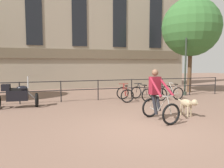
{
  "coord_description": "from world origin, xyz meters",
  "views": [
    {
      "loc": [
        -2.74,
        -5.66,
        1.9
      ],
      "look_at": [
        0.0,
        2.86,
        1.05
      ],
      "focal_mm": 35.0,
      "sensor_mm": 36.0,
      "label": 1
    }
  ],
  "objects_px": {
    "parked_motorcycle": "(17,95)",
    "parked_bicycle_far_end": "(172,92)",
    "cyclist_with_bike": "(158,97)",
    "parked_bicycle_mid_left": "(142,93)",
    "parked_bicycle_mid_right": "(157,92)",
    "parked_bicycle_near_lamp": "(125,94)",
    "street_lamp": "(186,58)",
    "dog": "(188,104)"
  },
  "relations": [
    {
      "from": "parked_motorcycle",
      "to": "street_lamp",
      "type": "distance_m",
      "value": 9.33
    },
    {
      "from": "street_lamp",
      "to": "parked_bicycle_mid_left",
      "type": "bearing_deg",
      "value": -166.43
    },
    {
      "from": "parked_bicycle_mid_right",
      "to": "parked_motorcycle",
      "type": "bearing_deg",
      "value": 9.38
    },
    {
      "from": "parked_bicycle_near_lamp",
      "to": "parked_motorcycle",
      "type": "bearing_deg",
      "value": 10.54
    },
    {
      "from": "cyclist_with_bike",
      "to": "parked_bicycle_mid_left",
      "type": "xyz_separation_m",
      "value": [
        1.23,
        3.81,
        -0.41
      ]
    },
    {
      "from": "dog",
      "to": "street_lamp",
      "type": "distance_m",
      "value": 5.77
    },
    {
      "from": "parked_bicycle_mid_right",
      "to": "street_lamp",
      "type": "bearing_deg",
      "value": -153.49
    },
    {
      "from": "dog",
      "to": "parked_bicycle_mid_left",
      "type": "height_order",
      "value": "parked_bicycle_mid_left"
    },
    {
      "from": "parked_motorcycle",
      "to": "parked_bicycle_mid_left",
      "type": "distance_m",
      "value": 5.93
    },
    {
      "from": "parked_bicycle_mid_left",
      "to": "parked_bicycle_far_end",
      "type": "distance_m",
      "value": 1.85
    },
    {
      "from": "dog",
      "to": "street_lamp",
      "type": "relative_size",
      "value": 0.23
    },
    {
      "from": "cyclist_with_bike",
      "to": "parked_bicycle_mid_left",
      "type": "bearing_deg",
      "value": 64.93
    },
    {
      "from": "parked_motorcycle",
      "to": "street_lamp",
      "type": "xyz_separation_m",
      "value": [
        9.13,
        0.96,
        1.67
      ]
    },
    {
      "from": "parked_bicycle_mid_left",
      "to": "parked_motorcycle",
      "type": "bearing_deg",
      "value": -5.09
    },
    {
      "from": "dog",
      "to": "parked_bicycle_near_lamp",
      "type": "xyz_separation_m",
      "value": [
        -0.98,
        3.72,
        -0.11
      ]
    },
    {
      "from": "parked_motorcycle",
      "to": "parked_bicycle_far_end",
      "type": "bearing_deg",
      "value": -85.73
    },
    {
      "from": "parked_motorcycle",
      "to": "parked_bicycle_near_lamp",
      "type": "xyz_separation_m",
      "value": [
        5.0,
        0.19,
        -0.2
      ]
    },
    {
      "from": "parked_bicycle_mid_left",
      "to": "parked_bicycle_mid_right",
      "type": "relative_size",
      "value": 0.99
    },
    {
      "from": "cyclist_with_bike",
      "to": "parked_bicycle_mid_right",
      "type": "xyz_separation_m",
      "value": [
        2.15,
        3.81,
        -0.41
      ]
    },
    {
      "from": "parked_motorcycle",
      "to": "parked_bicycle_near_lamp",
      "type": "relative_size",
      "value": 1.41
    },
    {
      "from": "parked_motorcycle",
      "to": "parked_bicycle_mid_right",
      "type": "distance_m",
      "value": 6.85
    },
    {
      "from": "parked_motorcycle",
      "to": "parked_bicycle_mid_left",
      "type": "relative_size",
      "value": 1.42
    },
    {
      "from": "parked_motorcycle",
      "to": "parked_bicycle_near_lamp",
      "type": "bearing_deg",
      "value": -84.96
    },
    {
      "from": "parked_bicycle_near_lamp",
      "to": "cyclist_with_bike",
      "type": "bearing_deg",
      "value": 93.78
    },
    {
      "from": "parked_bicycle_near_lamp",
      "to": "street_lamp",
      "type": "relative_size",
      "value": 0.3
    },
    {
      "from": "dog",
      "to": "parked_bicycle_mid_left",
      "type": "xyz_separation_m",
      "value": [
        -0.06,
        3.72,
        -0.11
      ]
    },
    {
      "from": "parked_bicycle_far_end",
      "to": "cyclist_with_bike",
      "type": "bearing_deg",
      "value": 50.85
    },
    {
      "from": "cyclist_with_bike",
      "to": "parked_bicycle_near_lamp",
      "type": "bearing_deg",
      "value": 78.26
    },
    {
      "from": "cyclist_with_bike",
      "to": "parked_motorcycle",
      "type": "distance_m",
      "value": 5.93
    },
    {
      "from": "cyclist_with_bike",
      "to": "parked_bicycle_far_end",
      "type": "bearing_deg",
      "value": 43.91
    },
    {
      "from": "cyclist_with_bike",
      "to": "parked_motorcycle",
      "type": "height_order",
      "value": "cyclist_with_bike"
    },
    {
      "from": "parked_bicycle_far_end",
      "to": "parked_bicycle_mid_left",
      "type": "bearing_deg",
      "value": -0.2
    },
    {
      "from": "parked_bicycle_mid_left",
      "to": "street_lamp",
      "type": "height_order",
      "value": "street_lamp"
    },
    {
      "from": "cyclist_with_bike",
      "to": "parked_bicycle_mid_right",
      "type": "height_order",
      "value": "cyclist_with_bike"
    },
    {
      "from": "parked_bicycle_near_lamp",
      "to": "parked_bicycle_mid_left",
      "type": "distance_m",
      "value": 0.93
    },
    {
      "from": "parked_motorcycle",
      "to": "parked_bicycle_mid_left",
      "type": "xyz_separation_m",
      "value": [
        5.92,
        0.19,
        -0.2
      ]
    },
    {
      "from": "parked_motorcycle",
      "to": "parked_bicycle_mid_right",
      "type": "relative_size",
      "value": 1.42
    },
    {
      "from": "parked_bicycle_mid_left",
      "to": "parked_bicycle_mid_right",
      "type": "xyz_separation_m",
      "value": [
        0.92,
        0.0,
        0.0
      ]
    },
    {
      "from": "dog",
      "to": "parked_motorcycle",
      "type": "distance_m",
      "value": 6.94
    },
    {
      "from": "parked_motorcycle",
      "to": "parked_bicycle_far_end",
      "type": "distance_m",
      "value": 7.77
    },
    {
      "from": "parked_motorcycle",
      "to": "parked_bicycle_mid_left",
      "type": "height_order",
      "value": "parked_motorcycle"
    },
    {
      "from": "cyclist_with_bike",
      "to": "parked_motorcycle",
      "type": "xyz_separation_m",
      "value": [
        -4.69,
        3.62,
        -0.2
      ]
    }
  ]
}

